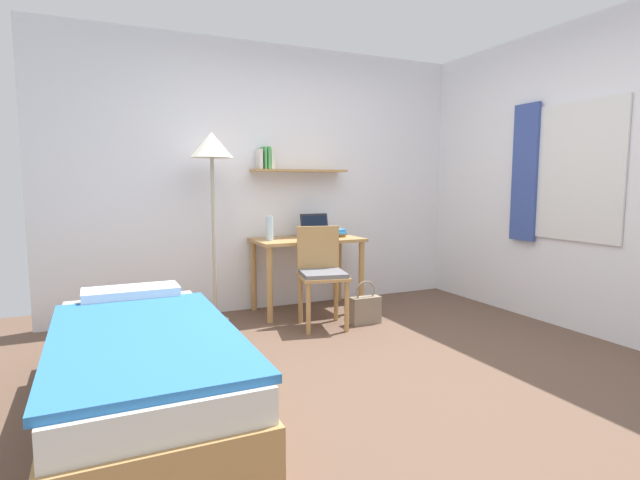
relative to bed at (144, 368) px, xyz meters
The scene contains 11 objects.
ground_plane 1.50m from the bed, ahead, with size 5.28×5.28×0.00m, color brown.
wall_back 2.64m from the bed, 52.31° to the left, with size 4.40×0.27×2.60m.
wall_right 3.66m from the bed, ahead, with size 0.10×4.40×2.60m.
bed is the anchor object (origin of this frame).
desk 2.33m from the bed, 43.57° to the left, with size 1.04×0.58×0.72m.
desk_chair 1.93m from the bed, 34.15° to the left, with size 0.48×0.49×0.87m.
standing_lamp 2.13m from the bed, 64.27° to the left, with size 0.37×0.37×1.70m.
laptop 2.46m from the bed, 42.10° to the left, with size 0.30×0.24×0.23m.
water_bottle 2.10m from the bed, 50.74° to the left, with size 0.07×0.07×0.23m, color silver.
book_stack 2.63m from the bed, 39.19° to the left, with size 0.18×0.24×0.07m.
handbag 2.19m from the bed, 25.96° to the left, with size 0.28×0.11×0.39m.
Camera 1 is at (-1.69, -2.68, 1.26)m, focal length 27.65 mm.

